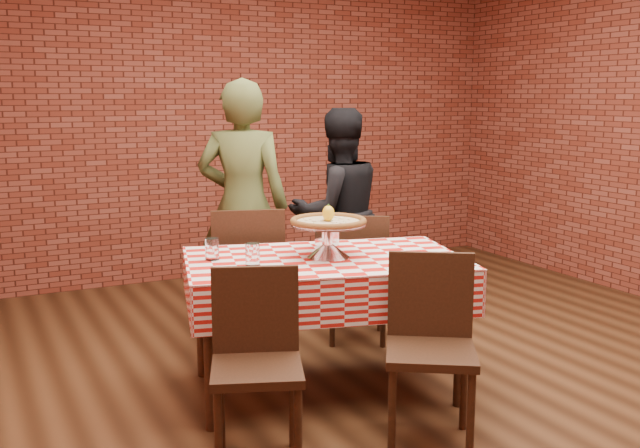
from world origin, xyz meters
The scene contains 19 objects.
ground centered at (0.00, 0.00, 0.00)m, with size 6.00×6.00×0.00m, color black.
back_wall centered at (0.00, 3.00, 1.45)m, with size 5.50×5.50×0.00m, color maroon.
table centered at (-0.42, 0.19, 0.38)m, with size 1.46×0.88×0.75m, color #371E11.
tablecloth centered at (-0.42, 0.19, 0.63)m, with size 1.50×0.91×0.25m, color red, non-canonical shape.
pizza_stand centered at (-0.40, 0.20, 0.85)m, with size 0.42×0.42×0.19m, color silver, non-canonical shape.
pizza centered at (-0.40, 0.20, 0.95)m, with size 0.41×0.41×0.03m, color beige.
lemon centered at (-0.40, 0.20, 1.00)m, with size 0.07×0.07×0.09m, color yellow.
water_glass_left centered at (-0.84, 0.19, 0.82)m, with size 0.07×0.07×0.12m, color white.
water_glass_right centered at (-0.98, 0.41, 0.82)m, with size 0.07×0.07×0.12m, color white.
side_plate centered at (-0.01, -0.02, 0.76)m, with size 0.14×0.14×0.01m, color white.
sweetener_packet_a centered at (0.09, -0.10, 0.76)m, with size 0.05×0.04×0.01m, color white.
sweetener_packet_b centered at (0.13, -0.05, 0.76)m, with size 0.05×0.04×0.01m, color white.
condiment_caddy centered at (-0.28, 0.45, 0.84)m, with size 0.11×0.09×0.15m, color silver.
chair_near_left centered at (-1.07, -0.43, 0.43)m, with size 0.39×0.39×0.87m, color #371E11, non-canonical shape.
chair_near_right centered at (-0.27, -0.59, 0.44)m, with size 0.41×0.41×0.89m, color #371E11, non-canonical shape.
chair_far_left centered at (-0.54, 1.07, 0.47)m, with size 0.45×0.45×0.93m, color #371E11, non-canonical shape.
chair_far_right centered at (0.17, 0.87, 0.43)m, with size 0.39×0.39×0.87m, color #371E11, non-canonical shape.
diner_olive centered at (-0.41, 1.44, 0.87)m, with size 0.63×0.42×1.74m, color #4A542A.
diner_black centered at (0.31, 1.42, 0.77)m, with size 0.74×0.58×1.53m, color black.
Camera 1 is at (-2.17, -3.23, 1.63)m, focal length 40.96 mm.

